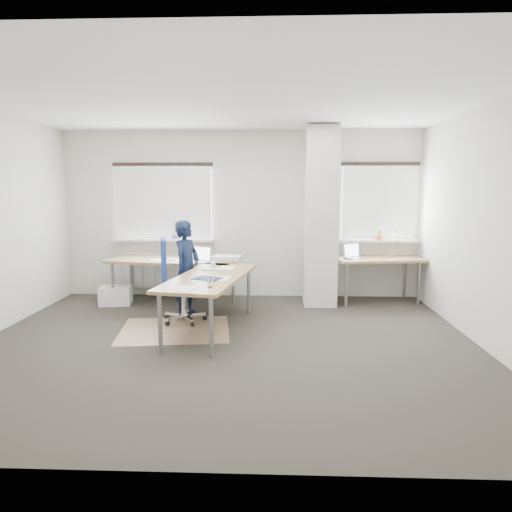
{
  "coord_description": "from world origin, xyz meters",
  "views": [
    {
      "loc": [
        0.56,
        -5.23,
        1.84
      ],
      "look_at": [
        0.32,
        0.9,
        0.93
      ],
      "focal_mm": 32.0,
      "sensor_mm": 36.0,
      "label": 1
    }
  ],
  "objects_px": {
    "desk_side": "(377,260)",
    "task_chair": "(180,299)",
    "desk_main": "(193,269)",
    "person": "(187,269)"
  },
  "relations": [
    {
      "from": "desk_side",
      "to": "task_chair",
      "type": "relative_size",
      "value": 1.28
    },
    {
      "from": "desk_main",
      "to": "person",
      "type": "distance_m",
      "value": 0.09
    },
    {
      "from": "desk_side",
      "to": "person",
      "type": "distance_m",
      "value": 3.09
    },
    {
      "from": "task_chair",
      "to": "desk_main",
      "type": "bearing_deg",
      "value": 52.59
    },
    {
      "from": "desk_main",
      "to": "task_chair",
      "type": "height_order",
      "value": "task_chair"
    },
    {
      "from": "desk_side",
      "to": "person",
      "type": "xyz_separation_m",
      "value": [
        -2.94,
        -0.95,
        0.01
      ]
    },
    {
      "from": "desk_side",
      "to": "task_chair",
      "type": "bearing_deg",
      "value": -166.82
    },
    {
      "from": "person",
      "to": "task_chair",
      "type": "bearing_deg",
      "value": -165.27
    },
    {
      "from": "desk_main",
      "to": "task_chair",
      "type": "bearing_deg",
      "value": -102.6
    },
    {
      "from": "task_chair",
      "to": "person",
      "type": "relative_size",
      "value": 0.84
    }
  ]
}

